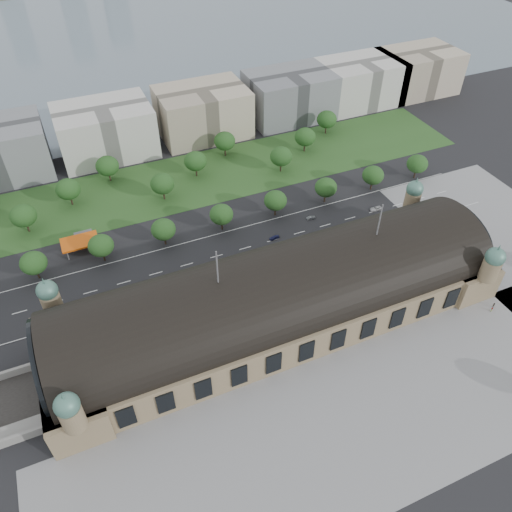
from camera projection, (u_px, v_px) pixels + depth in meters
name	position (u px, v px, depth m)	size (l,w,h in m)	color
ground	(277.00, 319.00, 169.00)	(900.00, 900.00, 0.00)	black
station	(278.00, 298.00, 162.13)	(150.00, 48.40, 44.30)	#857252
plaza_south	(375.00, 416.00, 141.96)	(190.00, 48.00, 0.12)	gray
plaza_east	(510.00, 241.00, 199.58)	(56.00, 100.00, 0.12)	gray
road_slab	(187.00, 265.00, 188.97)	(260.00, 26.00, 0.10)	black
grass_belt	(161.00, 187.00, 227.95)	(300.00, 45.00, 0.10)	#2B5321
petrol_station	(82.00, 239.00, 195.53)	(14.00, 13.00, 5.05)	#D5520C
lake	(107.00, 40.00, 372.19)	(700.00, 320.00, 0.08)	slate
office_3	(106.00, 131.00, 242.75)	(45.00, 32.00, 24.00)	beige
office_4	(203.00, 112.00, 257.60)	(45.00, 32.00, 24.00)	#C1B298
office_5	(289.00, 96.00, 272.45)	(45.00, 32.00, 24.00)	gray
office_6	(360.00, 82.00, 285.81)	(45.00, 32.00, 24.00)	beige
office_7	(417.00, 71.00, 297.69)	(45.00, 32.00, 24.00)	#C1B298
tree_row_2	(33.00, 263.00, 178.79)	(9.60, 9.60, 11.52)	#2D2116
tree_row_3	(101.00, 246.00, 185.91)	(9.60, 9.60, 11.52)	#2D2116
tree_row_4	(163.00, 229.00, 193.04)	(9.60, 9.60, 11.52)	#2D2116
tree_row_5	(221.00, 214.00, 200.17)	(9.60, 9.60, 11.52)	#2D2116
tree_row_6	(275.00, 200.00, 207.30)	(9.60, 9.60, 11.52)	#2D2116
tree_row_7	(326.00, 187.00, 214.42)	(9.60, 9.60, 11.52)	#2D2116
tree_row_8	(373.00, 175.00, 221.55)	(9.60, 9.60, 11.52)	#2D2116
tree_row_9	(417.00, 164.00, 228.68)	(9.60, 9.60, 11.52)	#2D2116
tree_belt_3	(23.00, 216.00, 198.53)	(10.40, 10.40, 12.48)	#2D2116
tree_belt_4	(68.00, 189.00, 212.36)	(10.40, 10.40, 12.48)	#2D2116
tree_belt_5	(107.00, 166.00, 226.18)	(10.40, 10.40, 12.48)	#2D2116
tree_belt_6	(162.00, 184.00, 215.46)	(10.40, 10.40, 12.48)	#2D2116
tree_belt_7	(195.00, 161.00, 229.28)	(10.40, 10.40, 12.48)	#2D2116
tree_belt_8	(225.00, 141.00, 243.11)	(10.40, 10.40, 12.48)	#2D2116
tree_belt_9	(281.00, 156.00, 232.39)	(10.40, 10.40, 12.48)	#2D2116
tree_belt_10	(305.00, 137.00, 246.21)	(10.40, 10.40, 12.48)	#2D2116
tree_belt_11	(327.00, 119.00, 260.04)	(10.40, 10.40, 12.48)	#2D2116
traffic_car_2	(89.00, 303.00, 173.61)	(2.10, 4.56, 1.27)	black
traffic_car_4	(274.00, 237.00, 199.92)	(1.67, 4.15, 1.41)	#1B1E4C
traffic_car_5	(311.00, 218.00, 209.65)	(1.36, 3.90, 1.29)	#5C6063
traffic_car_6	(376.00, 209.00, 214.26)	(2.41, 5.22, 1.45)	silver
parked_car_0	(87.00, 327.00, 165.57)	(1.35, 3.88, 1.28)	black
parked_car_1	(82.00, 329.00, 164.54)	(2.54, 5.51, 1.53)	maroon
parked_car_2	(50.00, 339.00, 161.64)	(1.81, 4.46, 1.30)	#181843
parked_car_3	(103.00, 318.00, 168.38)	(1.82, 4.53, 1.54)	slate
parked_car_4	(146.00, 304.00, 172.94)	(1.68, 4.81, 1.59)	silver
parked_car_5	(182.00, 299.00, 174.80)	(2.31, 5.02, 1.39)	gray
parked_car_6	(203.00, 284.00, 180.17)	(2.19, 5.39, 1.57)	black
bus_west	(207.00, 271.00, 183.83)	(3.10, 13.24, 3.69)	red
bus_mid	(304.00, 249.00, 193.52)	(2.71, 11.58, 3.22)	silver
bus_east	(320.00, 244.00, 195.67)	(2.69, 11.50, 3.20)	beige
pedestrian_0	(492.00, 310.00, 170.86)	(0.90, 0.51, 1.84)	gray
pedestrian_2	(494.00, 305.00, 172.36)	(0.95, 0.55, 1.95)	gray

